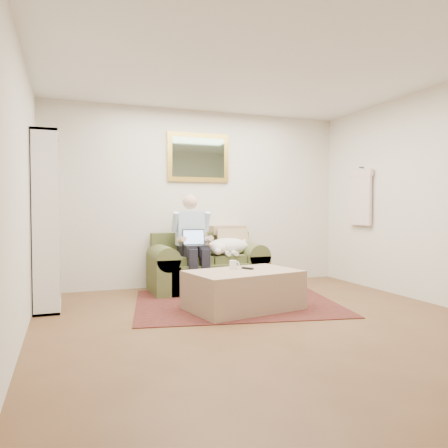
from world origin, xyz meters
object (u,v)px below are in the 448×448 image
sleeping_dog (228,247)px  bookshelf (46,221)px  laptop (195,242)px  seated_man (193,244)px  ottoman (243,290)px  sofa (207,270)px  coffee_mug (233,265)px

sleeping_dog → bookshelf: 2.42m
laptop → sleeping_dog: laptop is taller
seated_man → laptop: 0.07m
ottoman → bookshelf: bookshelf is taller
sofa → coffee_mug: (-0.04, -1.12, 0.22)m
laptop → coffee_mug: (0.20, -0.91, -0.21)m
sofa → sleeping_dog: (0.29, -0.08, 0.33)m
ottoman → bookshelf: (-2.09, 0.83, 0.78)m
sofa → sleeping_dog: size_ratio=2.43×
seated_man → bookshelf: size_ratio=0.67×
laptop → coffee_mug: size_ratio=3.09×
sofa → ottoman: (0.02, -1.29, -0.05)m
ottoman → coffee_mug: bearing=108.7°
ottoman → coffee_mug: size_ratio=12.17×
coffee_mug → bookshelf: bearing=162.1°
coffee_mug → bookshelf: 2.19m
seated_man → sleeping_dog: (0.52, 0.07, -0.06)m
seated_man → ottoman: 1.25m
sleeping_dog → ottoman: 1.30m
seated_man → laptop: (0.00, -0.06, 0.03)m
seated_man → ottoman: bearing=-77.3°
coffee_mug → bookshelf: bookshelf is taller
seated_man → sleeping_dog: size_ratio=2.04×
sleeping_dog → ottoman: sleeping_dog is taller
coffee_mug → laptop: bearing=102.4°
seated_man → bookshelf: (-1.83, -0.32, 0.33)m
sofa → ottoman: 1.29m
sleeping_dog → ottoman: (-0.27, -1.21, -0.39)m
sleeping_dog → coffee_mug: sleeping_dog is taller
sofa → bookshelf: bearing=-167.4°
seated_man → coffee_mug: seated_man is taller
sleeping_dog → bookshelf: (-2.36, -0.38, 0.39)m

